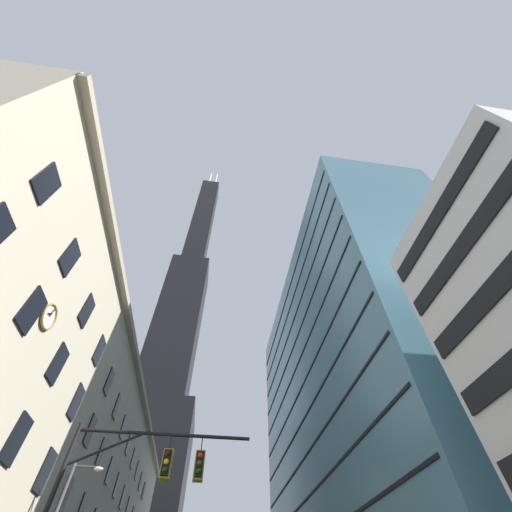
# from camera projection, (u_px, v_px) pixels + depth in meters

# --- Properties ---
(station_building) EXTENTS (15.89, 72.58, 23.06)m
(station_building) POSITION_uv_depth(u_px,v_px,m) (32.00, 485.00, 31.58)
(station_building) COLOR #BCAF93
(station_building) RESTS_ON ground
(dark_skyscraper) EXTENTS (23.82, 23.82, 218.81)m
(dark_skyscraper) POSITION_uv_depth(u_px,v_px,m) (170.00, 356.00, 112.55)
(dark_skyscraper) COLOR black
(dark_skyscraper) RESTS_ON ground
(glass_office_midrise) EXTENTS (16.54, 52.33, 48.49)m
(glass_office_midrise) POSITION_uv_depth(u_px,v_px,m) (353.00, 396.00, 46.01)
(glass_office_midrise) COLOR teal
(glass_office_midrise) RESTS_ON ground
(traffic_signal_mast) EXTENTS (7.34, 0.63, 7.44)m
(traffic_signal_mast) POSITION_uv_depth(u_px,v_px,m) (133.00, 489.00, 11.70)
(traffic_signal_mast) COLOR black
(traffic_signal_mast) RESTS_ON sidewalk_left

